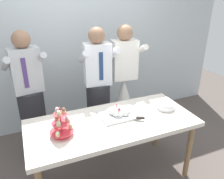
% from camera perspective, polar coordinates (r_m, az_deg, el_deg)
% --- Properties ---
extents(ground_plane, '(8.00, 8.00, 0.00)m').
position_cam_1_polar(ground_plane, '(2.90, 0.10, -21.16)').
color(ground_plane, '#564C47').
extents(rear_wall, '(5.20, 0.10, 2.90)m').
position_cam_1_polar(rear_wall, '(3.51, -9.53, 13.64)').
color(rear_wall, silver).
rests_on(rear_wall, ground_plane).
extents(dessert_table, '(1.80, 0.80, 0.78)m').
position_cam_1_polar(dessert_table, '(2.46, 0.11, -9.53)').
color(dessert_table, silver).
rests_on(dessert_table, ground_plane).
extents(cupcake_stand, '(0.23, 0.23, 0.31)m').
position_cam_1_polar(cupcake_stand, '(2.20, -12.80, -8.75)').
color(cupcake_stand, '#D83F4C').
rests_on(cupcake_stand, dessert_table).
extents(main_cake_tray, '(0.42, 0.37, 0.12)m').
position_cam_1_polar(main_cake_tray, '(2.50, 1.88, -5.85)').
color(main_cake_tray, silver).
rests_on(main_cake_tray, dessert_table).
extents(plate_stack, '(0.22, 0.22, 0.08)m').
position_cam_1_polar(plate_stack, '(2.72, 13.44, -4.02)').
color(plate_stack, white).
rests_on(plate_stack, dessert_table).
extents(person_groom, '(0.51, 0.54, 1.66)m').
position_cam_1_polar(person_groom, '(3.05, -3.51, -1.53)').
color(person_groom, '#232328').
rests_on(person_groom, ground_plane).
extents(person_bride, '(0.56, 0.56, 1.66)m').
position_cam_1_polar(person_bride, '(3.30, 2.92, -2.64)').
color(person_bride, white).
rests_on(person_bride, ground_plane).
extents(person_guest, '(0.53, 0.55, 1.66)m').
position_cam_1_polar(person_guest, '(3.01, -19.84, -3.39)').
color(person_guest, '#232328').
rests_on(person_guest, ground_plane).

